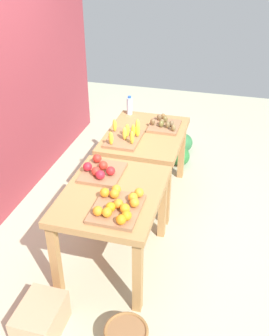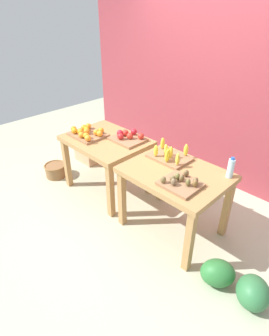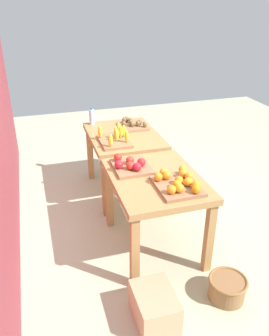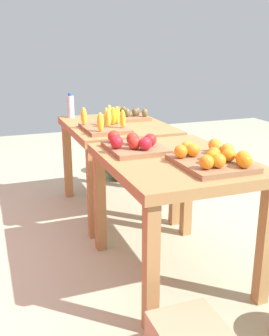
{
  "view_description": "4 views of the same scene",
  "coord_description": "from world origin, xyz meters",
  "px_view_note": "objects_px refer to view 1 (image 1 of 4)",
  "views": [
    {
      "loc": [
        -3.04,
        -0.87,
        2.61
      ],
      "look_at": [
        0.07,
        -0.02,
        0.63
      ],
      "focal_mm": 41.73,
      "sensor_mm": 36.0,
      "label": 1
    },
    {
      "loc": [
        1.96,
        -1.98,
        2.25
      ],
      "look_at": [
        -0.0,
        -0.04,
        0.59
      ],
      "focal_mm": 29.46,
      "sensor_mm": 36.0,
      "label": 2
    },
    {
      "loc": [
        -3.18,
        0.99,
        2.28
      ],
      "look_at": [
        0.02,
        0.03,
        0.59
      ],
      "focal_mm": 37.4,
      "sensor_mm": 36.0,
      "label": 3
    },
    {
      "loc": [
        -2.63,
        1.03,
        1.42
      ],
      "look_at": [
        0.04,
        0.03,
        0.54
      ],
      "focal_mm": 43.01,
      "sensor_mm": 36.0,
      "label": 4
    }
  ],
  "objects_px": {
    "display_table_left": "(113,203)",
    "cardboard_produce_box": "(41,319)",
    "orange_bin": "(118,206)",
    "watermelon_pile": "(180,148)",
    "kiwi_bin": "(164,125)",
    "water_bottle": "(130,106)",
    "apple_bin": "(101,171)",
    "banana_crate": "(125,136)",
    "display_table_right": "(145,143)"
  },
  "relations": [
    {
      "from": "water_bottle",
      "to": "apple_bin",
      "type": "bearing_deg",
      "value": -174.8
    },
    {
      "from": "apple_bin",
      "to": "banana_crate",
      "type": "height_order",
      "value": "banana_crate"
    },
    {
      "from": "orange_bin",
      "to": "apple_bin",
      "type": "relative_size",
      "value": 1.14
    },
    {
      "from": "orange_bin",
      "to": "kiwi_bin",
      "type": "xyz_separation_m",
      "value": [
        1.53,
        -0.05,
        -0.01
      ]
    },
    {
      "from": "kiwi_bin",
      "to": "water_bottle",
      "type": "xyz_separation_m",
      "value": [
        0.25,
        0.46,
        0.07
      ]
    },
    {
      "from": "display_table_left",
      "to": "apple_bin",
      "type": "relative_size",
      "value": 2.6
    },
    {
      "from": "display_table_right",
      "to": "orange_bin",
      "type": "relative_size",
      "value": 2.29
    },
    {
      "from": "water_bottle",
      "to": "display_table_left",
      "type": "bearing_deg",
      "value": -169.29
    },
    {
      "from": "display_table_left",
      "to": "display_table_right",
      "type": "distance_m",
      "value": 1.12
    },
    {
      "from": "display_table_left",
      "to": "water_bottle",
      "type": "xyz_separation_m",
      "value": [
        1.55,
        0.29,
        0.22
      ]
    },
    {
      "from": "display_table_right",
      "to": "orange_bin",
      "type": "bearing_deg",
      "value": -174.84
    },
    {
      "from": "apple_bin",
      "to": "cardboard_produce_box",
      "type": "distance_m",
      "value": 1.28
    },
    {
      "from": "kiwi_bin",
      "to": "display_table_right",
      "type": "bearing_deg",
      "value": 137.77
    },
    {
      "from": "watermelon_pile",
      "to": "cardboard_produce_box",
      "type": "relative_size",
      "value": 1.8
    },
    {
      "from": "orange_bin",
      "to": "watermelon_pile",
      "type": "bearing_deg",
      "value": -3.34
    },
    {
      "from": "orange_bin",
      "to": "cardboard_produce_box",
      "type": "xyz_separation_m",
      "value": [
        -0.63,
        0.42,
        -0.68
      ]
    },
    {
      "from": "banana_crate",
      "to": "cardboard_produce_box",
      "type": "height_order",
      "value": "banana_crate"
    },
    {
      "from": "watermelon_pile",
      "to": "cardboard_produce_box",
      "type": "distance_m",
      "value": 2.95
    },
    {
      "from": "display_table_right",
      "to": "banana_crate",
      "type": "height_order",
      "value": "banana_crate"
    },
    {
      "from": "display_table_left",
      "to": "apple_bin",
      "type": "xyz_separation_m",
      "value": [
        0.23,
        0.17,
        0.15
      ]
    },
    {
      "from": "banana_crate",
      "to": "water_bottle",
      "type": "bearing_deg",
      "value": 12.13
    },
    {
      "from": "display_table_right",
      "to": "apple_bin",
      "type": "xyz_separation_m",
      "value": [
        -0.89,
        0.17,
        0.15
      ]
    },
    {
      "from": "water_bottle",
      "to": "orange_bin",
      "type": "bearing_deg",
      "value": -166.85
    },
    {
      "from": "orange_bin",
      "to": "apple_bin",
      "type": "bearing_deg",
      "value": 33.07
    },
    {
      "from": "orange_bin",
      "to": "cardboard_produce_box",
      "type": "distance_m",
      "value": 1.02
    },
    {
      "from": "cardboard_produce_box",
      "to": "display_table_left",
      "type": "bearing_deg",
      "value": -19.42
    },
    {
      "from": "cardboard_produce_box",
      "to": "banana_crate",
      "type": "bearing_deg",
      "value": -4.75
    },
    {
      "from": "display_table_left",
      "to": "display_table_right",
      "type": "bearing_deg",
      "value": 0.0
    },
    {
      "from": "display_table_left",
      "to": "watermelon_pile",
      "type": "relative_size",
      "value": 1.44
    },
    {
      "from": "display_table_right",
      "to": "cardboard_produce_box",
      "type": "bearing_deg",
      "value": 171.35
    },
    {
      "from": "display_table_left",
      "to": "banana_crate",
      "type": "xyz_separation_m",
      "value": [
        0.9,
        0.15,
        0.16
      ]
    },
    {
      "from": "orange_bin",
      "to": "watermelon_pile",
      "type": "xyz_separation_m",
      "value": [
        2.27,
        -0.13,
        -0.68
      ]
    },
    {
      "from": "water_bottle",
      "to": "kiwi_bin",
      "type": "bearing_deg",
      "value": -118.4
    },
    {
      "from": "apple_bin",
      "to": "display_table_left",
      "type": "bearing_deg",
      "value": -142.75
    },
    {
      "from": "display_table_right",
      "to": "cardboard_produce_box",
      "type": "distance_m",
      "value": 2.06
    },
    {
      "from": "orange_bin",
      "to": "display_table_left",
      "type": "bearing_deg",
      "value": 28.39
    },
    {
      "from": "display_table_right",
      "to": "water_bottle",
      "type": "xyz_separation_m",
      "value": [
        0.43,
        0.29,
        0.22
      ]
    },
    {
      "from": "banana_crate",
      "to": "water_bottle",
      "type": "height_order",
      "value": "water_bottle"
    },
    {
      "from": "apple_bin",
      "to": "banana_crate",
      "type": "bearing_deg",
      "value": -1.59
    },
    {
      "from": "watermelon_pile",
      "to": "cardboard_produce_box",
      "type": "bearing_deg",
      "value": 169.18
    },
    {
      "from": "orange_bin",
      "to": "cardboard_produce_box",
      "type": "height_order",
      "value": "orange_bin"
    },
    {
      "from": "display_table_left",
      "to": "banana_crate",
      "type": "relative_size",
      "value": 2.36
    },
    {
      "from": "display_table_left",
      "to": "display_table_right",
      "type": "relative_size",
      "value": 1.0
    },
    {
      "from": "water_bottle",
      "to": "cardboard_produce_box",
      "type": "xyz_separation_m",
      "value": [
        -2.4,
        0.01,
        -0.74
      ]
    },
    {
      "from": "display_table_right",
      "to": "water_bottle",
      "type": "bearing_deg",
      "value": 34.18
    },
    {
      "from": "display_table_left",
      "to": "cardboard_produce_box",
      "type": "distance_m",
      "value": 1.04
    },
    {
      "from": "banana_crate",
      "to": "display_table_right",
      "type": "bearing_deg",
      "value": -35.57
    },
    {
      "from": "display_table_left",
      "to": "kiwi_bin",
      "type": "relative_size",
      "value": 2.89
    },
    {
      "from": "kiwi_bin",
      "to": "cardboard_produce_box",
      "type": "height_order",
      "value": "kiwi_bin"
    },
    {
      "from": "display_table_left",
      "to": "water_bottle",
      "type": "relative_size",
      "value": 4.75
    }
  ]
}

